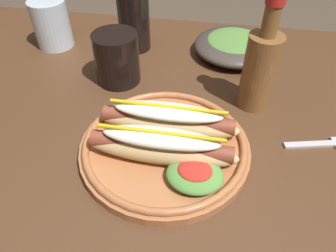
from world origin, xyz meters
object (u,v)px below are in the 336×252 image
(hot_dog_plate, at_px, (166,142))
(water_cup, at_px, (51,24))
(extra_cup, at_px, (134,21))
(fork, at_px, (325,144))
(side_bowl, at_px, (235,45))
(soda_cup, at_px, (117,58))
(glass_bottle, at_px, (260,68))

(hot_dog_plate, xyz_separation_m, water_cup, (-0.33, 0.31, 0.03))
(extra_cup, bearing_deg, fork, -33.81)
(side_bowl, bearing_deg, fork, -59.56)
(extra_cup, bearing_deg, soda_cup, -90.30)
(soda_cup, height_order, glass_bottle, glass_bottle)
(hot_dog_plate, height_order, water_cup, water_cup)
(hot_dog_plate, height_order, fork, hot_dog_plate)
(water_cup, distance_m, extra_cup, 0.20)
(soda_cup, bearing_deg, fork, -17.56)
(soda_cup, relative_size, extra_cup, 0.78)
(extra_cup, relative_size, side_bowl, 0.71)
(soda_cup, relative_size, water_cup, 0.95)
(extra_cup, bearing_deg, glass_bottle, -32.13)
(hot_dog_plate, bearing_deg, water_cup, 137.13)
(extra_cup, bearing_deg, hot_dog_plate, -67.81)
(extra_cup, xyz_separation_m, glass_bottle, (0.28, -0.17, 0.01))
(glass_bottle, bearing_deg, water_cup, 162.26)
(fork, bearing_deg, glass_bottle, 129.11)
(soda_cup, distance_m, glass_bottle, 0.28)
(water_cup, bearing_deg, glass_bottle, -17.74)
(side_bowl, bearing_deg, soda_cup, -148.13)
(glass_bottle, height_order, side_bowl, glass_bottle)
(soda_cup, xyz_separation_m, side_bowl, (0.24, 0.15, -0.03))
(extra_cup, relative_size, glass_bottle, 0.64)
(fork, distance_m, water_cup, 0.65)
(soda_cup, relative_size, side_bowl, 0.56)
(side_bowl, bearing_deg, extra_cup, -178.20)
(fork, distance_m, soda_cup, 0.42)
(hot_dog_plate, relative_size, fork, 2.29)
(hot_dog_plate, bearing_deg, soda_cup, 125.49)
(glass_bottle, xyz_separation_m, side_bowl, (-0.04, 0.18, -0.06))
(hot_dog_plate, xyz_separation_m, glass_bottle, (0.14, 0.16, 0.06))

